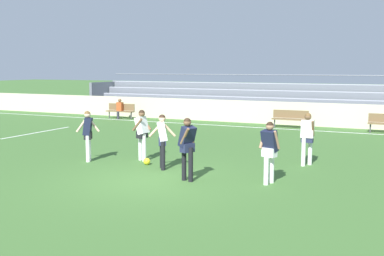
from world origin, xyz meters
TOP-DOWN VIEW (x-y plane):
  - ground_plane at (0.00, 0.00)m, footprint 160.00×160.00m
  - field_line_sideline at (0.00, 11.90)m, footprint 44.00×0.12m
  - field_line_penalty_mark at (-9.53, 5.81)m, footprint 0.12×4.40m
  - sideline_wall at (0.00, 13.65)m, footprint 48.00×0.16m
  - bleacher_stand at (-0.76, 16.38)m, footprint 25.14×3.28m
  - bench_near_wall_gap at (-9.23, 12.44)m, footprint 1.80×0.40m
  - bench_centre_sideline at (0.96, 12.44)m, footprint 1.80×0.40m
  - spectator_seated at (-9.23, 12.32)m, footprint 0.36×0.42m
  - player_white_overlapping at (-1.62, 2.18)m, footprint 0.52×0.49m
  - player_white_dropping_back at (-0.42, 1.36)m, footprint 0.74×0.49m
  - player_white_challenging at (3.45, 3.71)m, footprint 0.44×0.48m
  - player_dark_pressing_high at (2.98, 0.97)m, footprint 0.55×0.43m
  - player_dark_deep_cover at (-3.19, 1.40)m, footprint 0.67×0.48m
  - player_dark_on_ball at (0.89, 0.34)m, footprint 0.50×0.60m
  - soccer_ball at (-1.16, 1.69)m, footprint 0.22×0.22m

SIDE VIEW (x-z plane):
  - ground_plane at x=0.00m, z-range 0.00..0.00m
  - field_line_sideline at x=0.00m, z-range 0.00..0.01m
  - field_line_penalty_mark at x=-9.53m, z-range 0.00..0.01m
  - soccer_ball at x=-1.16m, z-range 0.00..0.22m
  - bench_near_wall_gap at x=-9.23m, z-range 0.10..1.00m
  - bench_centre_sideline at x=0.96m, z-range 0.10..1.00m
  - sideline_wall at x=0.00m, z-range 0.00..1.23m
  - spectator_seated at x=-9.23m, z-range 0.10..1.31m
  - player_dark_pressing_high at x=2.98m, z-range 0.16..1.81m
  - player_dark_deep_cover at x=-3.19m, z-range 0.16..1.81m
  - player_white_challenging at x=3.45m, z-range 0.16..1.82m
  - player_white_dropping_back at x=-0.42m, z-range 0.16..1.82m
  - player_white_overlapping at x=-1.62m, z-range 0.16..1.85m
  - player_dark_on_ball at x=0.89m, z-range 0.17..1.89m
  - bleacher_stand at x=-0.76m, z-range -0.18..2.43m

